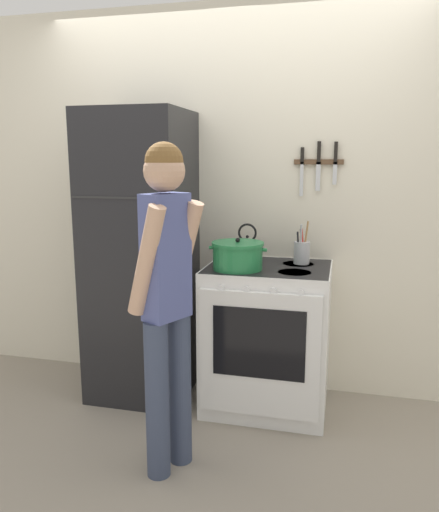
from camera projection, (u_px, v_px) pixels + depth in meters
ground_plane at (231, 379)px, 3.60m from camera, size 14.00×14.00×0.00m
wall_back at (233, 202)px, 3.38m from camera, size 10.00×0.06×2.55m
refrigerator at (141, 257)px, 3.26m from camera, size 0.62×0.63×1.86m
stove_range at (267, 337)px, 3.12m from camera, size 0.75×0.65×0.92m
dutch_oven_pot at (238, 255)px, 2.97m from camera, size 0.35×0.31×0.19m
tea_kettle at (247, 249)px, 3.20m from camera, size 0.19×0.15×0.25m
utensil_jar at (302, 252)px, 3.12m from camera, size 0.10×0.10×0.27m
person at (167, 292)px, 2.40m from camera, size 0.36×0.40×1.64m
wall_knife_strip at (319, 161)px, 3.15m from camera, size 0.31×0.03×0.35m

